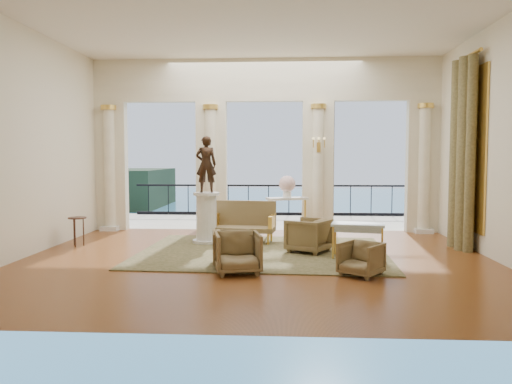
# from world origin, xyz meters

# --- Properties ---
(floor) EXTENTS (9.00, 9.00, 0.00)m
(floor) POSITION_xyz_m (0.00, 0.00, 0.00)
(floor) COLOR #45250A
(floor) RESTS_ON ground
(room_walls) EXTENTS (9.00, 9.00, 9.00)m
(room_walls) POSITION_xyz_m (0.00, -1.12, 2.88)
(room_walls) COLOR #F2E9CB
(room_walls) RESTS_ON ground
(arcade) EXTENTS (9.00, 0.56, 4.50)m
(arcade) POSITION_xyz_m (-0.00, 3.82, 2.58)
(arcade) COLOR beige
(arcade) RESTS_ON ground
(terrace) EXTENTS (10.00, 3.60, 0.10)m
(terrace) POSITION_xyz_m (0.00, 5.80, -0.05)
(terrace) COLOR #ACA192
(terrace) RESTS_ON ground
(balustrade) EXTENTS (9.00, 0.06, 1.03)m
(balustrade) POSITION_xyz_m (0.00, 7.40, 0.41)
(balustrade) COLOR black
(balustrade) RESTS_ON terrace
(palm_tree) EXTENTS (2.00, 2.00, 4.50)m
(palm_tree) POSITION_xyz_m (2.00, 6.60, 4.09)
(palm_tree) COLOR #4C3823
(palm_tree) RESTS_ON terrace
(headland) EXTENTS (22.00, 18.00, 6.00)m
(headland) POSITION_xyz_m (-30.00, 70.00, -3.00)
(headland) COLOR black
(headland) RESTS_ON sea
(sea) EXTENTS (160.00, 160.00, 0.00)m
(sea) POSITION_xyz_m (0.00, 60.00, -6.00)
(sea) COLOR #276388
(sea) RESTS_ON ground
(curtain) EXTENTS (0.33, 1.40, 4.09)m
(curtain) POSITION_xyz_m (4.28, 1.50, 2.02)
(curtain) COLOR #4E4529
(curtain) RESTS_ON ground
(window_frame) EXTENTS (0.04, 1.60, 3.40)m
(window_frame) POSITION_xyz_m (4.47, 1.50, 2.10)
(window_frame) COLOR gold
(window_frame) RESTS_ON room_walls
(wall_sconce) EXTENTS (0.30, 0.11, 0.33)m
(wall_sconce) POSITION_xyz_m (1.40, 3.51, 2.23)
(wall_sconce) COLOR gold
(wall_sconce) RESTS_ON arcade
(rug) EXTENTS (5.13, 4.07, 0.02)m
(rug) POSITION_xyz_m (0.10, 0.80, 0.01)
(rug) COLOR #32381A
(rug) RESTS_ON ground
(armchair_a) EXTENTS (0.87, 0.84, 0.76)m
(armchair_a) POSITION_xyz_m (-0.25, -1.05, 0.38)
(armchair_a) COLOR #4A3722
(armchair_a) RESTS_ON ground
(armchair_b) EXTENTS (0.82, 0.81, 0.62)m
(armchair_b) POSITION_xyz_m (1.79, -1.14, 0.31)
(armchair_b) COLOR #4A3722
(armchair_b) RESTS_ON ground
(armchair_c) EXTENTS (0.99, 1.00, 0.78)m
(armchair_c) POSITION_xyz_m (1.02, 0.84, 0.39)
(armchair_c) COLOR #4A3722
(armchair_c) RESTS_ON ground
(armchair_d) EXTENTS (0.74, 0.78, 0.71)m
(armchair_d) POSITION_xyz_m (-0.39, -0.51, 0.35)
(armchair_d) COLOR #4A3722
(armchair_d) RESTS_ON ground
(settee) EXTENTS (1.49, 0.79, 0.94)m
(settee) POSITION_xyz_m (-0.39, 2.02, 0.47)
(settee) COLOR #4A3722
(settee) RESTS_ON ground
(game_table) EXTENTS (1.08, 0.73, 0.68)m
(game_table) POSITION_xyz_m (1.95, 0.28, 0.61)
(game_table) COLOR #9FB3C5
(game_table) RESTS_ON ground
(pedestal) EXTENTS (0.63, 0.63, 1.16)m
(pedestal) POSITION_xyz_m (-1.23, 1.80, 0.56)
(pedestal) COLOR silver
(pedestal) RESTS_ON ground
(statue) EXTENTS (0.50, 0.36, 1.26)m
(statue) POSITION_xyz_m (-1.23, 1.80, 1.79)
(statue) COLOR black
(statue) RESTS_ON pedestal
(console_table) EXTENTS (1.07, 0.71, 0.95)m
(console_table) POSITION_xyz_m (0.60, 3.05, 0.79)
(console_table) COLOR silver
(console_table) RESTS_ON ground
(urn) EXTENTS (0.41, 0.41, 0.54)m
(urn) POSITION_xyz_m (0.60, 3.05, 1.26)
(urn) COLOR white
(urn) RESTS_ON console_table
(side_table) EXTENTS (0.39, 0.39, 0.64)m
(side_table) POSITION_xyz_m (-4.00, 1.30, 0.55)
(side_table) COLOR black
(side_table) RESTS_ON ground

